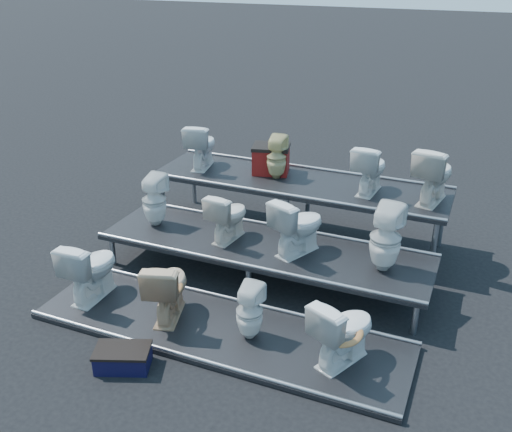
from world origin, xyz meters
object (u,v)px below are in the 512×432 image
at_px(toilet_2, 250,312).
at_px(toilet_10, 370,168).
at_px(step_stool, 123,359).
at_px(toilet_7, 386,238).
at_px(toilet_0, 91,268).
at_px(toilet_5, 228,216).
at_px(toilet_1, 167,287).
at_px(toilet_11, 434,174).
at_px(red_crate, 271,161).
at_px(toilet_8, 201,145).
at_px(toilet_3, 343,330).
at_px(toilet_9, 277,157).
at_px(toilet_6, 298,225).
at_px(toilet_4, 154,200).

xyz_separation_m(toilet_2, toilet_10, (0.63, 2.60, 0.82)).
bearing_deg(step_stool, toilet_10, 43.62).
height_order(toilet_2, toilet_7, toilet_7).
relative_size(toilet_0, toilet_5, 1.19).
xyz_separation_m(toilet_10, step_stool, (-1.63, -3.49, -1.10)).
xyz_separation_m(toilet_1, toilet_11, (2.45, 2.60, 0.81)).
bearing_deg(toilet_0, toilet_1, 179.12).
bearing_deg(toilet_0, toilet_11, -144.19).
height_order(toilet_5, red_crate, red_crate).
xyz_separation_m(toilet_5, step_stool, (-0.14, -2.19, -0.69)).
height_order(toilet_8, red_crate, toilet_8).
xyz_separation_m(toilet_0, toilet_3, (3.05, 0.00, -0.01)).
xyz_separation_m(toilet_7, step_stool, (-2.13, -2.19, -0.76)).
bearing_deg(toilet_7, toilet_9, -27.40).
distance_m(toilet_5, toilet_6, 0.94).
xyz_separation_m(toilet_10, toilet_11, (0.82, 0.00, 0.04)).
relative_size(toilet_5, toilet_10, 0.96).
height_order(toilet_4, toilet_7, toilet_7).
height_order(toilet_6, toilet_7, toilet_7).
height_order(toilet_3, toilet_4, toilet_4).
xyz_separation_m(toilet_2, toilet_8, (-1.92, 2.60, 0.82)).
xyz_separation_m(toilet_3, step_stool, (-2.02, -0.89, -0.33)).
height_order(toilet_6, toilet_10, toilet_10).
distance_m(toilet_7, toilet_8, 3.33).
bearing_deg(toilet_2, red_crate, -70.88).
relative_size(toilet_1, toilet_6, 1.02).
bearing_deg(red_crate, toilet_4, -140.58).
height_order(toilet_5, toilet_11, toilet_11).
relative_size(toilet_2, toilet_9, 1.01).
relative_size(toilet_3, toilet_4, 1.04).
distance_m(toilet_2, toilet_3, 1.01).
bearing_deg(toilet_3, step_stool, 48.71).
bearing_deg(toilet_2, toilet_5, -54.58).
bearing_deg(toilet_8, toilet_9, 169.90).
bearing_deg(toilet_11, toilet_0, 47.17).
height_order(toilet_6, toilet_9, toilet_9).
bearing_deg(toilet_8, toilet_10, 169.90).
distance_m(toilet_2, toilet_11, 3.10).
distance_m(toilet_4, toilet_11, 3.67).
bearing_deg(toilet_4, toilet_7, -177.99).
distance_m(toilet_4, toilet_5, 1.09).
bearing_deg(toilet_1, toilet_6, -145.66).
bearing_deg(toilet_5, toilet_1, 91.34).
relative_size(toilet_3, toilet_6, 1.01).
bearing_deg(toilet_1, toilet_0, -16.11).
distance_m(toilet_6, red_crate, 1.77).
bearing_deg(toilet_7, toilet_5, 7.85).
xyz_separation_m(toilet_1, toilet_2, (1.00, 0.00, -0.05)).
bearing_deg(toilet_10, toilet_0, 49.41).
xyz_separation_m(toilet_10, red_crate, (-1.49, 0.18, -0.15)).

